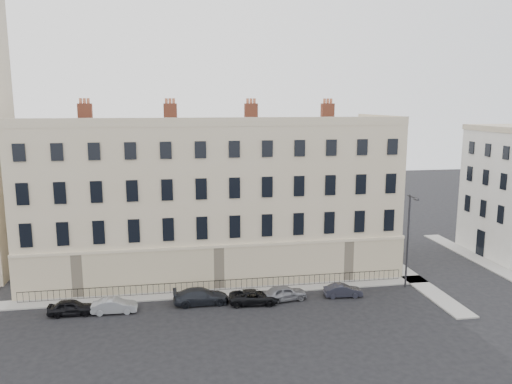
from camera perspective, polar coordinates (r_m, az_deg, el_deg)
ground at (r=42.90m, az=4.82°, el=-13.32°), size 160.00×160.00×0.00m
terrace at (r=51.08m, az=-4.95°, el=-0.67°), size 36.22×12.22×17.00m
pavement_terrace at (r=46.28m, az=-9.13°, el=-11.53°), size 48.00×2.00×0.12m
pavement_east_return at (r=54.25m, az=16.19°, el=-8.52°), size 2.00×24.00×0.12m
pavement_adjacent at (r=60.77m, az=23.94°, el=-6.98°), size 2.00×20.00×0.12m
railings at (r=46.65m, az=-4.16°, el=-10.59°), size 35.00×0.04×0.96m
car_a at (r=44.34m, az=-20.34°, el=-12.26°), size 3.72×1.52×1.26m
car_b at (r=43.65m, az=-15.87°, el=-12.40°), size 3.68×1.33×1.21m
car_c at (r=44.00m, az=-6.31°, el=-11.75°), size 4.77×1.99×1.38m
car_d at (r=43.84m, az=-0.22°, el=-11.90°), size 4.47×2.34×1.20m
car_e at (r=44.57m, az=3.28°, el=-11.44°), size 4.13×2.18×1.34m
car_f at (r=45.97m, az=9.91°, el=-11.04°), size 3.49×1.47×1.12m
streetlamp at (r=48.11m, az=17.02°, el=-4.92°), size 0.41×1.92×8.86m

